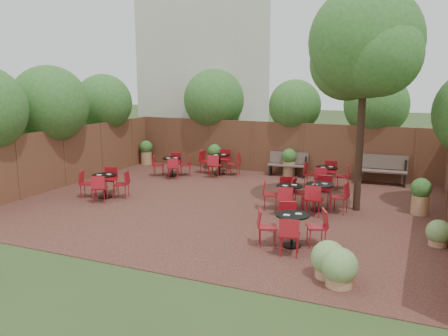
% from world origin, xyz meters
% --- Properties ---
extents(ground, '(80.00, 80.00, 0.00)m').
position_xyz_m(ground, '(0.00, 0.00, 0.00)').
color(ground, '#354F23').
rests_on(ground, ground).
extents(courtyard_paving, '(12.00, 10.00, 0.02)m').
position_xyz_m(courtyard_paving, '(0.00, 0.00, 0.01)').
color(courtyard_paving, '#3A1F17').
rests_on(courtyard_paving, ground).
extents(fence_back, '(12.00, 0.08, 2.00)m').
position_xyz_m(fence_back, '(0.00, 5.00, 1.00)').
color(fence_back, '#542E1F').
rests_on(fence_back, ground).
extents(fence_left, '(0.08, 10.00, 2.00)m').
position_xyz_m(fence_left, '(-6.00, 0.00, 1.00)').
color(fence_left, '#542E1F').
rests_on(fence_left, ground).
extents(neighbour_building, '(5.00, 4.00, 8.00)m').
position_xyz_m(neighbour_building, '(-4.50, 8.00, 4.00)').
color(neighbour_building, beige).
rests_on(neighbour_building, ground).
extents(overhang_foliage, '(15.86, 10.78, 2.63)m').
position_xyz_m(overhang_foliage, '(-2.05, 2.34, 2.74)').
color(overhang_foliage, '#2D6320').
rests_on(overhang_foliage, ground).
extents(courtyard_tree, '(3.04, 2.99, 6.10)m').
position_xyz_m(courtyard_tree, '(3.61, 0.93, 4.44)').
color(courtyard_tree, black).
rests_on(courtyard_tree, courtyard_paving).
extents(park_bench_left, '(1.49, 0.62, 0.90)m').
position_xyz_m(park_bench_left, '(0.56, 4.62, 0.48)').
color(park_bench_left, brown).
rests_on(park_bench_left, courtyard_paving).
extents(park_bench_right, '(1.67, 0.64, 1.01)m').
position_xyz_m(park_bench_right, '(3.96, 4.63, 0.54)').
color(park_bench_right, brown).
rests_on(park_bench_right, courtyard_paving).
extents(bistro_tables, '(8.00, 7.93, 0.88)m').
position_xyz_m(bistro_tables, '(0.14, 1.02, 0.45)').
color(bistro_tables, black).
rests_on(bistro_tables, courtyard_paving).
extents(planters, '(11.47, 4.04, 1.03)m').
position_xyz_m(planters, '(-0.62, 3.80, 0.57)').
color(planters, '#AB8155').
rests_on(planters, courtyard_paving).
extents(low_shrubs, '(2.52, 3.55, 0.71)m').
position_xyz_m(low_shrubs, '(4.31, -3.41, 0.35)').
color(low_shrubs, '#AB8155').
rests_on(low_shrubs, courtyard_paving).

